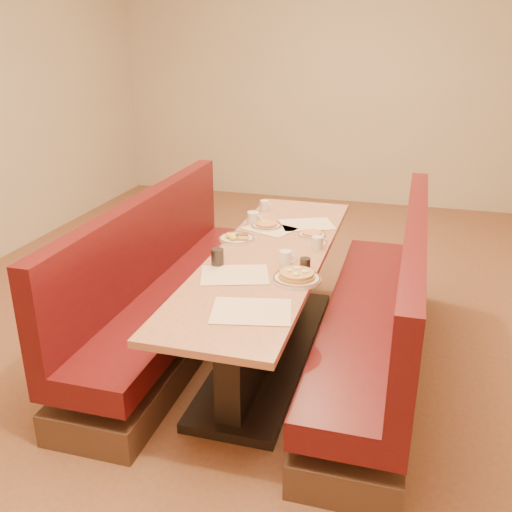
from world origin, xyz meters
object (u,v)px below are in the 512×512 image
(pancake_plate, at_px, (297,277))
(coffee_mug_a, at_px, (286,257))
(diner_table, at_px, (268,306))
(soda_tumbler_near, at_px, (217,257))
(soda_tumbler_mid, at_px, (305,265))
(coffee_mug_b, at_px, (254,218))
(booth_right, at_px, (380,322))
(booth_left, at_px, (167,295))
(coffee_mug_d, at_px, (265,205))
(eggs_plate, at_px, (236,238))
(coffee_mug_c, at_px, (318,242))

(pancake_plate, distance_m, coffee_mug_a, 0.25)
(diner_table, xyz_separation_m, pancake_plate, (0.26, -0.36, 0.40))
(soda_tumbler_near, relative_size, soda_tumbler_mid, 1.21)
(diner_table, distance_m, coffee_mug_a, 0.46)
(diner_table, distance_m, coffee_mug_b, 0.74)
(booth_right, xyz_separation_m, coffee_mug_a, (-0.59, -0.14, 0.43))
(booth_left, distance_m, coffee_mug_d, 1.11)
(booth_left, distance_m, eggs_plate, 0.63)
(booth_left, height_order, soda_tumbler_near, booth_left)
(booth_left, height_order, soda_tumbler_mid, booth_left)
(booth_left, distance_m, pancake_plate, 1.13)
(booth_right, distance_m, soda_tumbler_mid, 0.67)
(booth_right, bearing_deg, eggs_plate, 169.29)
(booth_right, relative_size, coffee_mug_a, 22.48)
(coffee_mug_d, bearing_deg, diner_table, -55.29)
(booth_left, relative_size, soda_tumbler_near, 23.53)
(eggs_plate, distance_m, soda_tumbler_near, 0.47)
(eggs_plate, distance_m, coffee_mug_b, 0.36)
(booth_right, distance_m, pancake_plate, 0.72)
(booth_left, relative_size, coffee_mug_c, 23.69)
(coffee_mug_b, bearing_deg, coffee_mug_a, -40.55)
(coffee_mug_c, bearing_deg, soda_tumbler_near, -158.02)
(booth_left, xyz_separation_m, booth_right, (1.46, 0.00, 0.00))
(booth_left, relative_size, booth_right, 1.00)
(soda_tumbler_near, bearing_deg, coffee_mug_a, 18.67)
(coffee_mug_a, height_order, coffee_mug_d, coffee_mug_a)
(coffee_mug_c, distance_m, soda_tumbler_near, 0.70)
(booth_right, height_order, soda_tumbler_near, booth_right)
(coffee_mug_b, bearing_deg, coffee_mug_c, -14.96)
(booth_right, height_order, coffee_mug_b, booth_right)
(coffee_mug_b, relative_size, soda_tumbler_mid, 1.39)
(soda_tumbler_mid, bearing_deg, diner_table, 140.81)
(booth_right, distance_m, coffee_mug_b, 1.22)
(pancake_plate, relative_size, soda_tumbler_mid, 3.21)
(pancake_plate, bearing_deg, soda_tumbler_near, 170.04)
(diner_table, height_order, coffee_mug_b, coffee_mug_b)
(coffee_mug_d, bearing_deg, coffee_mug_c, -34.83)
(booth_right, height_order, pancake_plate, booth_right)
(pancake_plate, relative_size, soda_tumbler_near, 2.65)
(eggs_plate, relative_size, coffee_mug_a, 2.21)
(coffee_mug_d, xyz_separation_m, soda_tumbler_mid, (0.56, -1.15, 0.00))
(coffee_mug_c, bearing_deg, coffee_mug_a, -131.70)
(booth_left, xyz_separation_m, coffee_mug_d, (0.46, 0.92, 0.43))
(coffee_mug_a, distance_m, coffee_mug_b, 0.80)
(coffee_mug_d, height_order, soda_tumbler_mid, soda_tumbler_mid)
(pancake_plate, height_order, coffee_mug_d, coffee_mug_d)
(coffee_mug_c, bearing_deg, booth_right, -40.58)
(eggs_plate, height_order, coffee_mug_d, coffee_mug_d)
(coffee_mug_a, distance_m, coffee_mug_c, 0.35)
(coffee_mug_c, distance_m, soda_tumbler_mid, 0.41)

